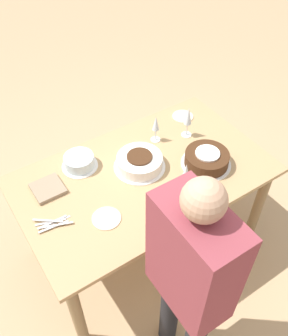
{
  "coord_description": "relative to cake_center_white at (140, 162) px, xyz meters",
  "views": [
    {
      "loc": [
        -0.89,
        -1.34,
        2.45
      ],
      "look_at": [
        0.0,
        0.0,
        0.82
      ],
      "focal_mm": 40.0,
      "sensor_mm": 36.0,
      "label": 1
    }
  ],
  "objects": [
    {
      "name": "wine_glass_extra",
      "position": [
        0.12,
        -0.31,
        0.1
      ],
      "size": [
        0.06,
        0.06,
        0.21
      ],
      "color": "silver",
      "rests_on": "dining_table"
    },
    {
      "name": "wine_glass_near",
      "position": [
        0.44,
        0.08,
        0.11
      ],
      "size": [
        0.07,
        0.07,
        0.23
      ],
      "color": "silver",
      "rests_on": "dining_table"
    },
    {
      "name": "napkin_stack",
      "position": [
        -0.56,
        0.14,
        -0.03
      ],
      "size": [
        0.18,
        0.18,
        0.02
      ],
      "color": "gray",
      "rests_on": "dining_table"
    },
    {
      "name": "dessert_plate_right",
      "position": [
        0.54,
        0.26,
        -0.04
      ],
      "size": [
        0.15,
        0.15,
        0.01
      ],
      "color": "beige",
      "rests_on": "dining_table"
    },
    {
      "name": "ground_plane",
      "position": [
        -0.01,
        -0.07,
        -0.81
      ],
      "size": [
        12.0,
        12.0,
        0.0
      ],
      "primitive_type": "plane",
      "color": "tan"
    },
    {
      "name": "wine_glass_far",
      "position": [
        0.23,
        0.16,
        0.09
      ],
      "size": [
        0.07,
        0.07,
        0.2
      ],
      "color": "silver",
      "rests_on": "dining_table"
    },
    {
      "name": "person_cutting",
      "position": [
        -0.27,
        -0.83,
        0.11
      ],
      "size": [
        0.22,
        0.4,
        1.54
      ],
      "rotation": [
        0.0,
        0.0,
        1.56
      ],
      "color": "#232328",
      "rests_on": "ground_plane"
    },
    {
      "name": "dessert_plate_left",
      "position": [
        -0.38,
        -0.24,
        -0.04
      ],
      "size": [
        0.16,
        0.16,
        0.01
      ],
      "color": "beige",
      "rests_on": "dining_table"
    },
    {
      "name": "cake_back_decorated",
      "position": [
        -0.31,
        0.21,
        -0.0
      ],
      "size": [
        0.23,
        0.23,
        0.08
      ],
      "color": "white",
      "rests_on": "dining_table"
    },
    {
      "name": "cake_front_chocolate",
      "position": [
        0.37,
        -0.21,
        0.0
      ],
      "size": [
        0.32,
        0.32,
        0.1
      ],
      "color": "white",
      "rests_on": "dining_table"
    },
    {
      "name": "dining_table",
      "position": [
        -0.01,
        -0.07,
        -0.15
      ],
      "size": [
        1.57,
        0.94,
        0.77
      ],
      "color": "tan",
      "rests_on": "ground_plane"
    },
    {
      "name": "cake_center_white",
      "position": [
        0.0,
        0.0,
        0.0
      ],
      "size": [
        0.33,
        0.33,
        0.1
      ],
      "color": "white",
      "rests_on": "dining_table"
    },
    {
      "name": "fork_pile",
      "position": [
        -0.64,
        -0.11,
        -0.03
      ],
      "size": [
        0.19,
        0.15,
        0.02
      ],
      "color": "silver",
      "rests_on": "dining_table"
    }
  ]
}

